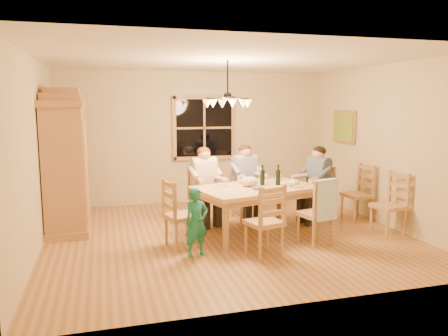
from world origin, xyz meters
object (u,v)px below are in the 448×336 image
object	(u,v)px
wine_bottle_b	(278,175)
child	(197,222)
chandelier	(228,102)
chair_near_right	(315,224)
chair_end_left	(182,226)
armoire	(67,166)
adult_slate_man	(318,175)
chair_near_left	(264,233)
chair_spare_back	(356,203)
dining_table	(256,193)
chair_far_right	(245,202)
adult_plaid_man	(245,172)
adult_woman	(204,176)
chair_spare_front	(388,216)
chair_far_left	(204,207)
wine_bottle_a	(263,175)
chair_end_right	(317,205)

from	to	relation	value
wine_bottle_b	child	distance (m)	1.76
chandelier	chair_near_right	world-z (taller)	chandelier
chair_end_left	wine_bottle_b	xyz separation A→B (m)	(1.63, 0.36, 0.62)
wine_bottle_b	child	bearing A→B (deg)	-152.23
chandelier	wine_bottle_b	world-z (taller)	chandelier
armoire	adult_slate_man	size ratio (longest dim) A/B	2.63
chair_near_left	chair_spare_back	world-z (taller)	same
dining_table	chair_far_right	xyz separation A→B (m)	(0.13, 0.94, -0.36)
dining_table	chair_near_left	world-z (taller)	chair_near_left
chair_near_right	chair_spare_back	distance (m)	1.67
chair_end_left	chair_near_right	bearing A→B (deg)	63.43
chair_near_right	adult_slate_man	bearing A→B (deg)	46.74
adult_plaid_man	adult_slate_man	distance (m)	1.27
chair_end_left	adult_woman	distance (m)	1.31
chair_near_right	armoire	bearing A→B (deg)	138.82
dining_table	adult_slate_man	bearing A→B (deg)	14.67
chair_far_right	chair_near_right	size ratio (longest dim) A/B	1.00
adult_woman	chair_spare_front	size ratio (longest dim) A/B	0.88
dining_table	wine_bottle_b	size ratio (longest dim) A/B	6.29
adult_plaid_man	adult_slate_man	size ratio (longest dim) A/B	1.00
chair_far_right	chair_spare_front	world-z (taller)	same
wine_bottle_b	chandelier	bearing A→B (deg)	179.32
chair_near_right	wine_bottle_b	xyz separation A→B (m)	(-0.28, 0.76, 0.62)
chair_far_left	wine_bottle_a	bearing A→B (deg)	127.09
chair_near_left	dining_table	bearing A→B (deg)	62.10
child	chair_end_right	bearing A→B (deg)	8.83
chandelier	chair_spare_front	bearing A→B (deg)	-14.72
chair_end_right	wine_bottle_b	distance (m)	1.10
dining_table	chair_near_right	world-z (taller)	chair_near_right
armoire	chair_far_right	world-z (taller)	armoire
child	chair_spare_back	world-z (taller)	chair_spare_back
chair_far_left	child	xyz separation A→B (m)	(-0.45, -1.49, 0.17)
chair_near_left	adult_slate_man	world-z (taller)	adult_slate_man
chair_far_left	chair_end_right	xyz separation A→B (m)	(1.91, -0.40, 0.00)
armoire	wine_bottle_a	xyz separation A→B (m)	(3.02, -0.95, -0.13)
chair_far_left	adult_woman	xyz separation A→B (m)	(0.00, 0.00, 0.54)
chair_spare_back	wine_bottle_a	bearing A→B (deg)	90.61
chair_end_right	wine_bottle_a	world-z (taller)	wine_bottle_a
chandelier	chair_near_right	distance (m)	2.24
wine_bottle_b	chair_far_left	bearing A→B (deg)	146.60
chair_far_right	chair_near_right	distance (m)	1.75
adult_plaid_man	chair_near_right	bearing A→B (deg)	93.37
armoire	chair_near_right	bearing A→B (deg)	-26.51
armoire	adult_plaid_man	world-z (taller)	armoire
dining_table	chair_near_left	xyz separation A→B (m)	(-0.23, -0.96, -0.36)
armoire	chair_end_right	bearing A→B (deg)	-9.85
wine_bottle_a	wine_bottle_b	world-z (taller)	same
chair_spare_front	chair_near_left	bearing A→B (deg)	91.25
armoire	adult_slate_man	world-z (taller)	armoire
wine_bottle_b	adult_slate_man	bearing A→B (deg)	18.78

